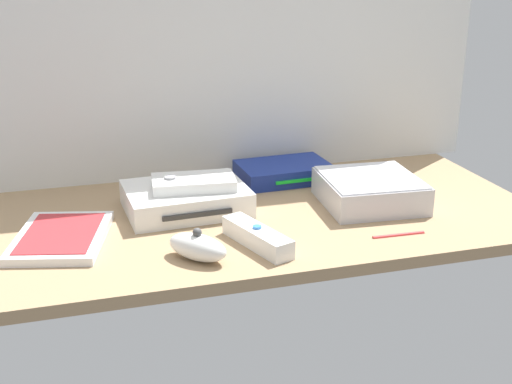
{
  "coord_description": "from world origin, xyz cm",
  "views": [
    {
      "loc": [
        -30.97,
        -106.04,
        43.78
      ],
      "look_at": [
        0.0,
        0.0,
        4.0
      ],
      "focal_mm": 47.17,
      "sensor_mm": 36.0,
      "label": 1
    }
  ],
  "objects": [
    {
      "name": "remote_nunchuk",
      "position": [
        -13.65,
        -15.62,
        2.04
      ],
      "size": [
        10.0,
        10.35,
        5.1
      ],
      "rotation": [
        0.0,
        0.0,
        0.74
      ],
      "color": "white",
      "rests_on": "ground_plane"
    },
    {
      "name": "stylus_pen",
      "position": [
        19.57,
        -15.97,
        0.35
      ],
      "size": [
        9.02,
        0.99,
        0.7
      ],
      "primitive_type": "cylinder",
      "rotation": [
        0.0,
        1.57,
        3.11
      ],
      "color": "red",
      "rests_on": "ground_plane"
    },
    {
      "name": "game_case",
      "position": [
        -33.25,
        -2.97,
        0.76
      ],
      "size": [
        17.85,
        21.76,
        1.56
      ],
      "rotation": [
        0.0,
        0.0,
        -0.25
      ],
      "color": "white",
      "rests_on": "ground_plane"
    },
    {
      "name": "remote_classic_pad",
      "position": [
        -10.3,
        3.96,
        5.41
      ],
      "size": [
        15.14,
        9.42,
        2.4
      ],
      "rotation": [
        0.0,
        0.0,
        -0.1
      ],
      "color": "white",
      "rests_on": "game_console"
    },
    {
      "name": "mini_computer",
      "position": [
        21.22,
        -1.32,
        2.64
      ],
      "size": [
        18.13,
        18.13,
        5.3
      ],
      "rotation": [
        0.0,
        0.0,
        -0.07
      ],
      "color": "silver",
      "rests_on": "ground_plane"
    },
    {
      "name": "game_console",
      "position": [
        -11.57,
        4.97,
        2.2
      ],
      "size": [
        21.89,
        17.43,
        4.4
      ],
      "rotation": [
        0.0,
        0.0,
        0.06
      ],
      "color": "white",
      "rests_on": "ground_plane"
    },
    {
      "name": "network_router",
      "position": [
        10.58,
        16.16,
        1.7
      ],
      "size": [
        18.55,
        13.0,
        3.4
      ],
      "rotation": [
        0.0,
        0.0,
        0.05
      ],
      "color": "navy",
      "rests_on": "ground_plane"
    },
    {
      "name": "ground_plane",
      "position": [
        0.0,
        0.0,
        -1.0
      ],
      "size": [
        100.0,
        48.0,
        2.0
      ],
      "primitive_type": "cube",
      "color": "#9E7F5B",
      "rests_on": "ground"
    },
    {
      "name": "back_wall",
      "position": [
        0.0,
        24.6,
        32.0
      ],
      "size": [
        110.0,
        1.2,
        64.0
      ],
      "primitive_type": "cube",
      "color": "white",
      "rests_on": "ground"
    },
    {
      "name": "remote_wand",
      "position": [
        -3.73,
        -13.38,
        1.51
      ],
      "size": [
        8.16,
        15.17,
        3.4
      ],
      "rotation": [
        0.0,
        0.0,
        0.33
      ],
      "color": "white",
      "rests_on": "ground_plane"
    }
  ]
}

